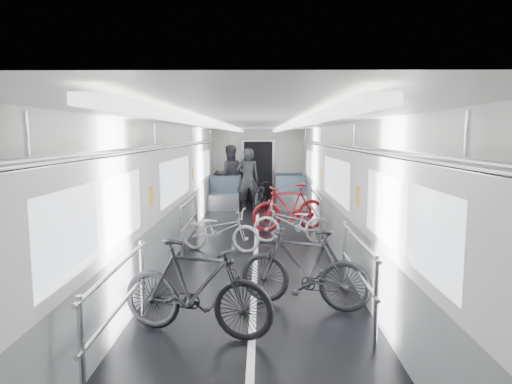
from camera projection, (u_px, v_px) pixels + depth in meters
The scene contains 9 objects.
car_shell at pixel (257, 184), 10.24m from camera, with size 3.02×14.01×2.41m.
bike_left_mid at pixel (196, 288), 5.02m from camera, with size 0.50×1.78×1.07m, color black.
bike_left_far at pixel (220, 230), 8.71m from camera, with size 0.55×1.57×0.83m, color silver.
bike_right_near at pixel (304, 268), 5.84m from camera, with size 0.49×1.72×1.03m, color black.
bike_right_mid at pixel (292, 223), 9.36m from camera, with size 0.56×1.61×0.85m, color silver.
bike_right_far at pixel (289, 207), 10.56m from camera, with size 0.52×1.82×1.10m, color maroon.
bike_aisle at pixel (261, 195), 13.32m from camera, with size 0.62×1.77×0.93m, color black.
person_standing at pixel (248, 180), 13.27m from camera, with size 0.67×0.44×1.84m, color black.
person_seated at pixel (230, 175), 14.37m from camera, with size 0.93×0.72×1.91m, color #2C2931.
Camera 1 is at (0.10, -8.41, 2.20)m, focal length 32.00 mm.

